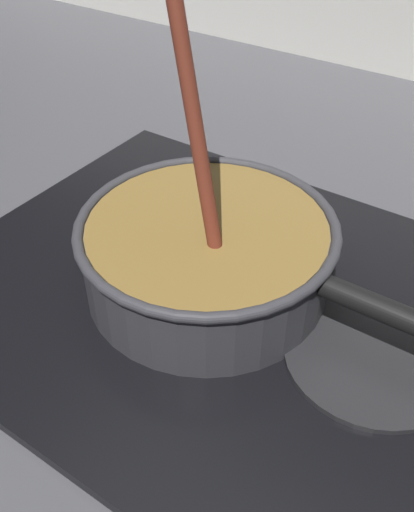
% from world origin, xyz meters
% --- Properties ---
extents(ground, '(2.40, 1.60, 0.04)m').
position_xyz_m(ground, '(0.00, 0.00, -0.02)').
color(ground, '#4C4C51').
extents(hob_plate, '(0.56, 0.48, 0.01)m').
position_xyz_m(hob_plate, '(0.11, 0.08, 0.01)').
color(hob_plate, black).
rests_on(hob_plate, ground).
extents(burner_ring, '(0.19, 0.19, 0.01)m').
position_xyz_m(burner_ring, '(0.11, 0.08, 0.02)').
color(burner_ring, '#592D0C').
rests_on(burner_ring, hob_plate).
extents(spare_burner, '(0.16, 0.16, 0.01)m').
position_xyz_m(spare_burner, '(0.30, 0.08, 0.01)').
color(spare_burner, '#262628').
rests_on(spare_burner, hob_plate).
extents(cooking_pan, '(0.39, 0.26, 0.29)m').
position_xyz_m(cooking_pan, '(0.11, 0.08, 0.06)').
color(cooking_pan, '#38383D').
rests_on(cooking_pan, hob_plate).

